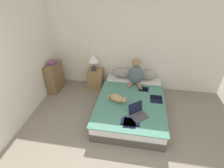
{
  "coord_description": "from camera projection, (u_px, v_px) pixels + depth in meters",
  "views": [
    {
      "loc": [
        0.34,
        -1.07,
        2.83
      ],
      "look_at": [
        -0.2,
        2.11,
        0.72
      ],
      "focal_mm": 28.0,
      "sensor_mm": 36.0,
      "label": 1
    }
  ],
  "objects": [
    {
      "name": "wall_back",
      "position": [
        127.0,
        43.0,
        4.45
      ],
      "size": [
        5.05,
        0.05,
        2.55
      ],
      "color": "silver",
      "rests_on": "ground_plane"
    },
    {
      "name": "wall_side",
      "position": [
        14.0,
        65.0,
        3.39
      ],
      "size": [
        0.05,
        4.22,
        2.55
      ],
      "color": "silver",
      "rests_on": "ground_plane"
    },
    {
      "name": "bed",
      "position": [
        131.0,
        105.0,
        4.08
      ],
      "size": [
        1.5,
        2.1,
        0.37
      ],
      "color": "#4C4742",
      "rests_on": "ground_plane"
    },
    {
      "name": "pillow_near",
      "position": [
        122.0,
        73.0,
        4.72
      ],
      "size": [
        0.55,
        0.22,
        0.24
      ],
      "color": "gray",
      "rests_on": "bed"
    },
    {
      "name": "pillow_far",
      "position": [
        147.0,
        75.0,
        4.63
      ],
      "size": [
        0.55,
        0.22,
        0.24
      ],
      "color": "gray",
      "rests_on": "bed"
    },
    {
      "name": "person_sitting",
      "position": [
        136.0,
        73.0,
        4.35
      ],
      "size": [
        0.4,
        0.38,
        0.7
      ],
      "color": "slate",
      "rests_on": "bed"
    },
    {
      "name": "cat_tabby",
      "position": [
        117.0,
        98.0,
        3.83
      ],
      "size": [
        0.45,
        0.33,
        0.18
      ],
      "rotation": [
        0.0,
        0.0,
        -0.42
      ],
      "color": "tan",
      "rests_on": "bed"
    },
    {
      "name": "laptop_open",
      "position": [
        138.0,
        113.0,
        3.49
      ],
      "size": [
        0.43,
        0.43,
        0.25
      ],
      "rotation": [
        0.0,
        0.0,
        0.68
      ],
      "color": "#424247",
      "rests_on": "bed"
    },
    {
      "name": "nightstand",
      "position": [
        96.0,
        79.0,
        4.91
      ],
      "size": [
        0.41,
        0.37,
        0.54
      ],
      "color": "#937047",
      "rests_on": "ground_plane"
    },
    {
      "name": "table_lamp",
      "position": [
        93.0,
        59.0,
        4.58
      ],
      "size": [
        0.29,
        0.29,
        0.46
      ],
      "color": "#38383D",
      "rests_on": "nightstand"
    },
    {
      "name": "bookshelf",
      "position": [
        55.0,
        77.0,
        4.73
      ],
      "size": [
        0.24,
        0.57,
        0.79
      ],
      "color": "brown",
      "rests_on": "ground_plane"
    },
    {
      "name": "book_stack_top",
      "position": [
        52.0,
        63.0,
        4.5
      ],
      "size": [
        0.21,
        0.23,
        0.07
      ],
      "color": "#334C8E",
      "rests_on": "bookshelf"
    }
  ]
}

